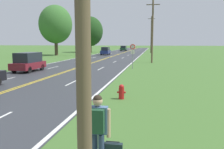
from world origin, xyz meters
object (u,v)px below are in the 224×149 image
at_px(car_maroon_van_approaching, 28,62).
at_px(hitchhiker_person, 97,124).
at_px(traffic_sign, 133,50).
at_px(car_dark_blue_suv_mid_near, 106,51).
at_px(fire_hydrant, 121,92).
at_px(tree_mid_treeline, 56,24).
at_px(car_dark_green_van_mid_far, 124,48).
at_px(tree_left_verge, 90,31).

bearing_deg(car_maroon_van_approaching, hitchhiker_person, -144.61).
xyz_separation_m(traffic_sign, car_dark_blue_suv_mid_near, (-8.63, 26.95, -1.10)).
bearing_deg(traffic_sign, hitchhiker_person, -86.84).
bearing_deg(hitchhiker_person, fire_hydrant, 2.58).
xyz_separation_m(fire_hydrant, tree_mid_treeline, (-19.61, 37.25, 6.28)).
xyz_separation_m(car_dark_blue_suv_mid_near, car_dark_green_van_mid_far, (0.81, 25.13, -0.03)).
height_order(fire_hydrant, car_dark_blue_suv_mid_near, car_dark_blue_suv_mid_near).
bearing_deg(hitchhiker_person, tree_left_verge, 14.79).
relative_size(traffic_sign, car_dark_blue_suv_mid_near, 0.67).
xyz_separation_m(traffic_sign, tree_mid_treeline, (-18.88, 23.42, 4.63)).
relative_size(tree_mid_treeline, car_maroon_van_approaching, 2.71).
xyz_separation_m(fire_hydrant, car_dark_blue_suv_mid_near, (-9.37, 40.78, 0.55)).
relative_size(fire_hydrant, car_maroon_van_approaching, 0.19).
distance_m(tree_mid_treeline, car_maroon_van_approaching, 29.65).
bearing_deg(tree_mid_treeline, tree_left_verge, 79.35).
height_order(tree_mid_treeline, car_maroon_van_approaching, tree_mid_treeline).
xyz_separation_m(tree_left_verge, car_maroon_van_approaching, (5.94, -44.19, -4.91)).
relative_size(fire_hydrant, car_dark_green_van_mid_far, 0.15).
xyz_separation_m(tree_mid_treeline, car_dark_green_van_mid_far, (11.06, 28.66, -5.76)).
relative_size(fire_hydrant, tree_left_verge, 0.08).
height_order(hitchhiker_person, car_dark_blue_suv_mid_near, car_dark_blue_suv_mid_near).
xyz_separation_m(hitchhiker_person, car_dark_green_van_mid_far, (-8.95, 72.64, -0.15)).
bearing_deg(hitchhiker_person, car_maroon_van_approaching, 33.07).
bearing_deg(car_dark_green_van_mid_far, traffic_sign, -172.24).
distance_m(fire_hydrant, car_dark_green_van_mid_far, 66.46).
bearing_deg(tree_left_verge, car_maroon_van_approaching, -82.35).
bearing_deg(tree_left_verge, car_dark_green_van_mid_far, 56.74).
bearing_deg(traffic_sign, tree_mid_treeline, 128.86).
bearing_deg(tree_mid_treeline, car_maroon_van_approaching, -71.89).
xyz_separation_m(car_maroon_van_approaching, car_dark_blue_suv_mid_near, (1.20, 31.18, -0.03)).
bearing_deg(car_maroon_van_approaching, tree_left_verge, 9.16).
bearing_deg(fire_hydrant, tree_mid_treeline, 117.76).
bearing_deg(tree_mid_treeline, hitchhiker_person, -65.54).
relative_size(tree_left_verge, car_dark_green_van_mid_far, 2.03).
height_order(hitchhiker_person, tree_left_verge, tree_left_verge).
bearing_deg(car_dark_blue_suv_mid_near, car_dark_green_van_mid_far, -3.31).
distance_m(traffic_sign, car_maroon_van_approaching, 10.76).
xyz_separation_m(traffic_sign, car_maroon_van_approaching, (-9.83, -4.23, -1.07)).
xyz_separation_m(tree_mid_treeline, car_maroon_van_approaching, (9.04, -27.65, -5.70)).
bearing_deg(car_dark_blue_suv_mid_near, car_maroon_van_approaching, 176.33).
relative_size(car_maroon_van_approaching, car_dark_blue_suv_mid_near, 0.99).
height_order(fire_hydrant, tree_mid_treeline, tree_mid_treeline).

